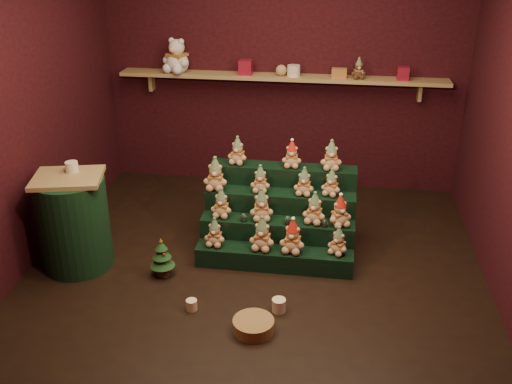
% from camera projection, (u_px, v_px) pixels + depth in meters
% --- Properties ---
extents(ground, '(4.00, 4.00, 0.00)m').
position_uv_depth(ground, '(256.00, 269.00, 5.09)').
color(ground, black).
rests_on(ground, ground).
extents(back_wall, '(4.00, 0.10, 2.80)m').
position_uv_depth(back_wall, '(283.00, 65.00, 6.35)').
color(back_wall, black).
rests_on(back_wall, ground).
extents(front_wall, '(4.00, 0.10, 2.80)m').
position_uv_depth(front_wall, '(190.00, 248.00, 2.66)').
color(front_wall, black).
rests_on(front_wall, ground).
extents(left_wall, '(0.10, 4.00, 2.80)m').
position_uv_depth(left_wall, '(14.00, 108.00, 4.78)').
color(left_wall, black).
rests_on(left_wall, ground).
extents(back_shelf, '(3.60, 0.26, 0.24)m').
position_uv_depth(back_shelf, '(281.00, 78.00, 6.24)').
color(back_shelf, '#A58B52').
rests_on(back_shelf, ground).
extents(riser_tier_front, '(1.40, 0.22, 0.18)m').
position_uv_depth(riser_tier_front, '(274.00, 258.00, 5.09)').
color(riser_tier_front, black).
rests_on(riser_tier_front, ground).
extents(riser_tier_midfront, '(1.40, 0.22, 0.36)m').
position_uv_depth(riser_tier_midfront, '(277.00, 238.00, 5.25)').
color(riser_tier_midfront, black).
rests_on(riser_tier_midfront, ground).
extents(riser_tier_midback, '(1.40, 0.22, 0.54)m').
position_uv_depth(riser_tier_midback, '(280.00, 218.00, 5.41)').
color(riser_tier_midback, black).
rests_on(riser_tier_midback, ground).
extents(riser_tier_back, '(1.40, 0.22, 0.72)m').
position_uv_depth(riser_tier_back, '(282.00, 200.00, 5.57)').
color(riser_tier_back, black).
rests_on(riser_tier_back, ground).
extents(teddy_0, '(0.20, 0.18, 0.26)m').
position_uv_depth(teddy_0, '(215.00, 232.00, 5.07)').
color(teddy_0, tan).
rests_on(teddy_0, riser_tier_front).
extents(teddy_1, '(0.24, 0.22, 0.31)m').
position_uv_depth(teddy_1, '(262.00, 233.00, 5.00)').
color(teddy_1, tan).
rests_on(teddy_1, riser_tier_front).
extents(teddy_2, '(0.25, 0.23, 0.31)m').
position_uv_depth(teddy_2, '(293.00, 236.00, 4.96)').
color(teddy_2, tan).
rests_on(teddy_2, riser_tier_front).
extents(teddy_3, '(0.24, 0.23, 0.25)m').
position_uv_depth(teddy_3, '(339.00, 241.00, 4.94)').
color(teddy_3, tan).
rests_on(teddy_3, riser_tier_front).
extents(teddy_4, '(0.21, 0.19, 0.27)m').
position_uv_depth(teddy_4, '(221.00, 203.00, 5.19)').
color(teddy_4, tan).
rests_on(teddy_4, riser_tier_midfront).
extents(teddy_5, '(0.24, 0.23, 0.30)m').
position_uv_depth(teddy_5, '(261.00, 204.00, 5.13)').
color(teddy_5, tan).
rests_on(teddy_5, riser_tier_midfront).
extents(teddy_6, '(0.24, 0.23, 0.29)m').
position_uv_depth(teddy_6, '(315.00, 208.00, 5.08)').
color(teddy_6, tan).
rests_on(teddy_6, riser_tier_midfront).
extents(teddy_7, '(0.27, 0.26, 0.29)m').
position_uv_depth(teddy_7, '(340.00, 211.00, 5.02)').
color(teddy_7, tan).
rests_on(teddy_7, riser_tier_midfront).
extents(teddy_8, '(0.23, 0.21, 0.31)m').
position_uv_depth(teddy_8, '(215.00, 174.00, 5.30)').
color(teddy_8, tan).
rests_on(teddy_8, riser_tier_midback).
extents(teddy_9, '(0.18, 0.17, 0.25)m').
position_uv_depth(teddy_9, '(260.00, 179.00, 5.26)').
color(teddy_9, tan).
rests_on(teddy_9, riser_tier_midback).
extents(teddy_10, '(0.20, 0.18, 0.26)m').
position_uv_depth(teddy_10, '(304.00, 182.00, 5.20)').
color(teddy_10, tan).
rests_on(teddy_10, riser_tier_midback).
extents(teddy_11, '(0.22, 0.21, 0.25)m').
position_uv_depth(teddy_11, '(332.00, 182.00, 5.19)').
color(teddy_11, tan).
rests_on(teddy_11, riser_tier_midback).
extents(teddy_12, '(0.22, 0.20, 0.26)m').
position_uv_depth(teddy_12, '(238.00, 151.00, 5.42)').
color(teddy_12, tan).
rests_on(teddy_12, riser_tier_back).
extents(teddy_13, '(0.19, 0.17, 0.26)m').
position_uv_depth(teddy_13, '(292.00, 154.00, 5.34)').
color(teddy_13, tan).
rests_on(teddy_13, riser_tier_back).
extents(teddy_14, '(0.22, 0.20, 0.28)m').
position_uv_depth(teddy_14, '(331.00, 155.00, 5.29)').
color(teddy_14, tan).
rests_on(teddy_14, riser_tier_back).
extents(snow_globe_a, '(0.06, 0.06, 0.08)m').
position_uv_depth(snow_globe_a, '(244.00, 217.00, 5.14)').
color(snow_globe_a, black).
rests_on(snow_globe_a, riser_tier_midfront).
extents(snow_globe_b, '(0.06, 0.06, 0.08)m').
position_uv_depth(snow_globe_b, '(288.00, 220.00, 5.09)').
color(snow_globe_b, black).
rests_on(snow_globe_b, riser_tier_midfront).
extents(snow_globe_c, '(0.06, 0.06, 0.08)m').
position_uv_depth(snow_globe_c, '(325.00, 223.00, 5.04)').
color(snow_globe_c, black).
rests_on(snow_globe_c, riser_tier_midfront).
extents(side_table, '(0.66, 0.61, 0.87)m').
position_uv_depth(side_table, '(74.00, 222.00, 4.99)').
color(side_table, '#A58B52').
rests_on(side_table, ground).
extents(table_ornament, '(0.11, 0.11, 0.09)m').
position_uv_depth(table_ornament, '(72.00, 167.00, 4.88)').
color(table_ornament, beige).
rests_on(table_ornament, side_table).
extents(mini_christmas_tree, '(0.22, 0.22, 0.37)m').
position_uv_depth(mini_christmas_tree, '(162.00, 257.00, 4.93)').
color(mini_christmas_tree, '#422417').
rests_on(mini_christmas_tree, ground).
extents(mug_left, '(0.09, 0.09, 0.09)m').
position_uv_depth(mug_left, '(192.00, 305.00, 4.53)').
color(mug_left, beige).
rests_on(mug_left, ground).
extents(mug_right, '(0.11, 0.11, 0.11)m').
position_uv_depth(mug_right, '(279.00, 305.00, 4.51)').
color(mug_right, beige).
rests_on(mug_right, ground).
extents(wicker_basket, '(0.35, 0.35, 0.10)m').
position_uv_depth(wicker_basket, '(253.00, 326.00, 4.28)').
color(wicker_basket, '#A27941').
rests_on(wicker_basket, ground).
extents(white_bear, '(0.43, 0.41, 0.47)m').
position_uv_depth(white_bear, '(177.00, 51.00, 6.25)').
color(white_bear, white).
rests_on(white_bear, back_shelf).
extents(brown_bear, '(0.18, 0.16, 0.22)m').
position_uv_depth(brown_bear, '(359.00, 68.00, 6.04)').
color(brown_bear, '#4C3119').
rests_on(brown_bear, back_shelf).
extents(gift_tin_red_a, '(0.14, 0.14, 0.16)m').
position_uv_depth(gift_tin_red_a, '(246.00, 67.00, 6.22)').
color(gift_tin_red_a, maroon).
rests_on(gift_tin_red_a, back_shelf).
extents(gift_tin_cream, '(0.14, 0.14, 0.12)m').
position_uv_depth(gift_tin_cream, '(294.00, 71.00, 6.16)').
color(gift_tin_cream, beige).
rests_on(gift_tin_cream, back_shelf).
extents(gift_tin_red_b, '(0.12, 0.12, 0.14)m').
position_uv_depth(gift_tin_red_b, '(403.00, 73.00, 6.00)').
color(gift_tin_red_b, maroon).
rests_on(gift_tin_red_b, back_shelf).
extents(shelf_plush_ball, '(0.12, 0.12, 0.12)m').
position_uv_depth(shelf_plush_ball, '(281.00, 70.00, 6.18)').
color(shelf_plush_ball, tan).
rests_on(shelf_plush_ball, back_shelf).
extents(scarf_gift_box, '(0.16, 0.10, 0.10)m').
position_uv_depth(scarf_gift_box, '(339.00, 73.00, 6.10)').
color(scarf_gift_box, '#E65920').
rests_on(scarf_gift_box, back_shelf).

